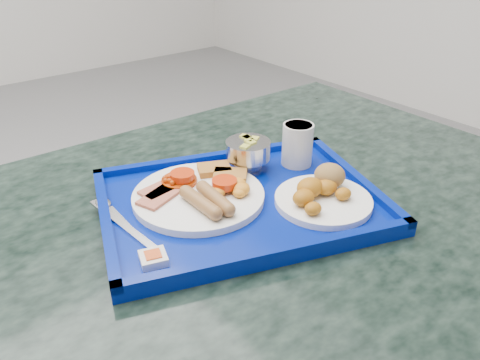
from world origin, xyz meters
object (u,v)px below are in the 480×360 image
object	(u,v)px
table	(234,299)
tray	(240,202)
main_plate	(201,193)
bread_plate	(323,193)
fruit_bowl	(248,150)
juice_cup	(297,143)

from	to	relation	value
table	tray	world-z (taller)	tray
main_plate	tray	bearing A→B (deg)	-41.69
bread_plate	table	bearing A→B (deg)	142.80
fruit_bowl	main_plate	bearing A→B (deg)	-164.90
table	fruit_bowl	xyz separation A→B (m)	(0.10, 0.08, 0.27)
tray	fruit_bowl	world-z (taller)	fruit_bowl
bread_plate	juice_cup	xyz separation A→B (m)	(0.07, 0.13, 0.03)
fruit_bowl	juice_cup	distance (m)	0.10
tray	bread_plate	bearing A→B (deg)	-41.36
main_plate	juice_cup	world-z (taller)	juice_cup
bread_plate	tray	bearing A→B (deg)	138.64
bread_plate	juice_cup	size ratio (longest dim) A/B	1.98
tray	juice_cup	bearing A→B (deg)	11.79
main_plate	bread_plate	bearing A→B (deg)	-41.46
fruit_bowl	tray	bearing A→B (deg)	-136.37
table	main_plate	world-z (taller)	main_plate
main_plate	bread_plate	distance (m)	0.22
table	main_plate	xyz separation A→B (m)	(-0.04, 0.05, 0.24)
tray	fruit_bowl	xyz separation A→B (m)	(0.09, 0.08, 0.05)
tray	main_plate	world-z (taller)	main_plate
tray	fruit_bowl	distance (m)	0.13
table	juice_cup	world-z (taller)	juice_cup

